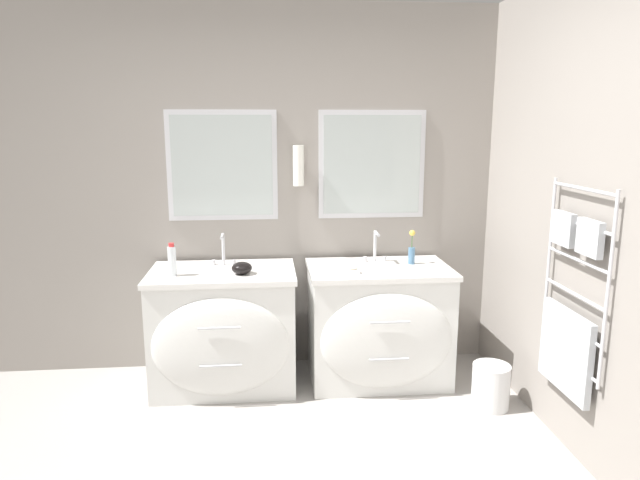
{
  "coord_description": "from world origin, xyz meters",
  "views": [
    {
      "loc": [
        0.03,
        -2.06,
        1.78
      ],
      "look_at": [
        0.36,
        1.42,
        1.06
      ],
      "focal_mm": 32.0,
      "sensor_mm": 36.0,
      "label": 1
    }
  ],
  "objects_px": {
    "amenity_bowl": "(242,268)",
    "flower_vase": "(412,251)",
    "waste_bin": "(491,385)",
    "vanity_left": "(224,329)",
    "vanity_right": "(379,324)",
    "toiletry_bottle": "(172,261)"
  },
  "relations": [
    {
      "from": "vanity_left",
      "to": "flower_vase",
      "type": "relative_size",
      "value": 4.04
    },
    {
      "from": "vanity_right",
      "to": "amenity_bowl",
      "type": "xyz_separation_m",
      "value": [
        -0.93,
        -0.06,
        0.44
      ]
    },
    {
      "from": "vanity_right",
      "to": "waste_bin",
      "type": "bearing_deg",
      "value": -35.76
    },
    {
      "from": "toiletry_bottle",
      "to": "amenity_bowl",
      "type": "height_order",
      "value": "toiletry_bottle"
    },
    {
      "from": "waste_bin",
      "to": "flower_vase",
      "type": "bearing_deg",
      "value": 124.92
    },
    {
      "from": "toiletry_bottle",
      "to": "flower_vase",
      "type": "distance_m",
      "value": 1.62
    },
    {
      "from": "vanity_right",
      "to": "flower_vase",
      "type": "height_order",
      "value": "flower_vase"
    },
    {
      "from": "amenity_bowl",
      "to": "toiletry_bottle",
      "type": "bearing_deg",
      "value": -179.47
    },
    {
      "from": "waste_bin",
      "to": "vanity_right",
      "type": "bearing_deg",
      "value": 144.24
    },
    {
      "from": "toiletry_bottle",
      "to": "flower_vase",
      "type": "relative_size",
      "value": 0.9
    },
    {
      "from": "amenity_bowl",
      "to": "flower_vase",
      "type": "height_order",
      "value": "flower_vase"
    },
    {
      "from": "vanity_right",
      "to": "vanity_left",
      "type": "bearing_deg",
      "value": 180.0
    },
    {
      "from": "vanity_right",
      "to": "flower_vase",
      "type": "bearing_deg",
      "value": 23.71
    },
    {
      "from": "vanity_right",
      "to": "toiletry_bottle",
      "type": "distance_m",
      "value": 1.46
    },
    {
      "from": "amenity_bowl",
      "to": "flower_vase",
      "type": "distance_m",
      "value": 1.18
    },
    {
      "from": "vanity_right",
      "to": "waste_bin",
      "type": "relative_size",
      "value": 3.43
    },
    {
      "from": "vanity_left",
      "to": "waste_bin",
      "type": "relative_size",
      "value": 3.43
    },
    {
      "from": "flower_vase",
      "to": "waste_bin",
      "type": "height_order",
      "value": "flower_vase"
    },
    {
      "from": "amenity_bowl",
      "to": "waste_bin",
      "type": "distance_m",
      "value": 1.76
    },
    {
      "from": "amenity_bowl",
      "to": "flower_vase",
      "type": "relative_size",
      "value": 0.56
    },
    {
      "from": "vanity_right",
      "to": "toiletry_bottle",
      "type": "xyz_separation_m",
      "value": [
        -1.37,
        -0.06,
        0.5
      ]
    },
    {
      "from": "vanity_left",
      "to": "amenity_bowl",
      "type": "distance_m",
      "value": 0.46
    }
  ]
}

